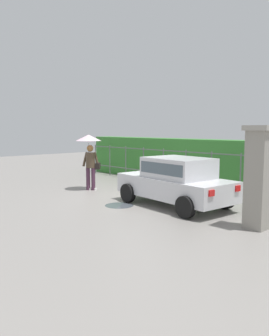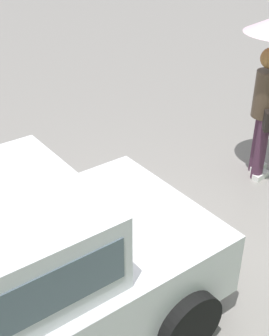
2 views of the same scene
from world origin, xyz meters
TOP-DOWN VIEW (x-y plane):
  - ground_plane at (0.00, 0.00)m, footprint 40.00×40.00m
  - puddle_near at (0.43, -1.39)m, footprint 0.88×0.88m

SIDE VIEW (x-z plane):
  - ground_plane at x=0.00m, z-range 0.00..0.00m
  - puddle_near at x=0.43m, z-range 0.00..0.00m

